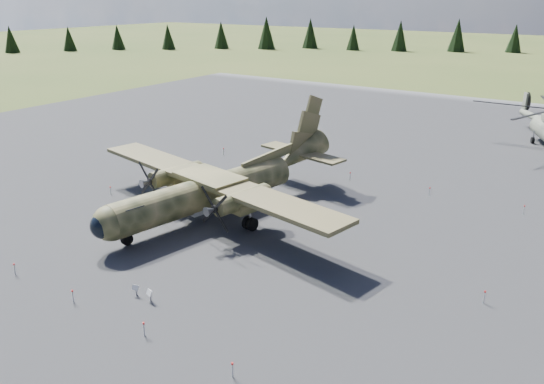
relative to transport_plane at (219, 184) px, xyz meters
The scene contains 7 objects.
ground 6.45m from the transport_plane, 22.68° to the right, with size 500.00×500.00×0.00m, color brown.
apron 9.81m from the transport_plane, 54.83° to the left, with size 120.00×120.00×0.04m, color slate.
transport_plane is the anchor object (origin of this frame).
info_placard_left 13.90m from the transport_plane, 73.23° to the right, with size 0.48×0.26×0.72m.
info_placard_right 14.26m from the transport_plane, 68.58° to the right, with size 0.52×0.33×0.76m.
barrier_fence 5.90m from the transport_plane, 25.27° to the right, with size 33.12×29.62×0.85m.
treeline 8.73m from the transport_plane, 11.95° to the right, with size 335.46×324.40×10.94m.
Camera 1 is at (21.10, -29.79, 17.29)m, focal length 35.00 mm.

